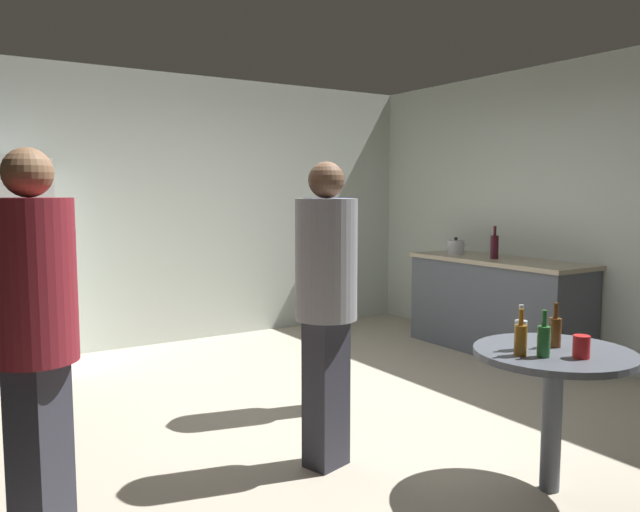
% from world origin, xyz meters
% --- Properties ---
extents(ground_plane, '(5.20, 5.20, 0.10)m').
position_xyz_m(ground_plane, '(0.00, 0.00, -0.05)').
color(ground_plane, '#B2A893').
extents(wall_back, '(5.32, 0.06, 2.70)m').
position_xyz_m(wall_back, '(0.00, 2.63, 1.35)').
color(wall_back, beige).
rests_on(wall_back, ground_plane).
extents(wall_side_right, '(0.06, 5.20, 2.70)m').
position_xyz_m(wall_side_right, '(2.63, 0.00, 1.35)').
color(wall_side_right, beige).
rests_on(wall_side_right, ground_plane).
extents(refrigerator, '(0.70, 0.68, 1.80)m').
position_xyz_m(refrigerator, '(-1.76, 2.20, 0.90)').
color(refrigerator, white).
rests_on(refrigerator, ground_plane).
extents(kitchen_counter, '(0.64, 1.82, 0.90)m').
position_xyz_m(kitchen_counter, '(2.28, 0.55, 0.45)').
color(kitchen_counter, '#4C515B').
rests_on(kitchen_counter, ground_plane).
extents(kettle, '(0.24, 0.17, 0.18)m').
position_xyz_m(kettle, '(2.23, 1.06, 0.97)').
color(kettle, '#B2B2B7').
rests_on(kettle, kitchen_counter).
extents(wine_bottle_on_counter, '(0.08, 0.08, 0.31)m').
position_xyz_m(wine_bottle_on_counter, '(2.23, 0.56, 1.02)').
color(wine_bottle_on_counter, '#3F141E').
rests_on(wine_bottle_on_counter, kitchen_counter).
extents(foreground_table, '(0.80, 0.80, 0.73)m').
position_xyz_m(foreground_table, '(0.31, -1.57, 0.63)').
color(foreground_table, '#4C515B').
rests_on(foreground_table, ground_plane).
extents(beer_bottle_amber, '(0.06, 0.06, 0.23)m').
position_xyz_m(beer_bottle_amber, '(0.09, -1.54, 0.82)').
color(beer_bottle_amber, '#8C5919').
rests_on(beer_bottle_amber, foreground_table).
extents(beer_bottle_brown, '(0.06, 0.06, 0.23)m').
position_xyz_m(beer_bottle_brown, '(0.37, -1.52, 0.82)').
color(beer_bottle_brown, '#593314').
rests_on(beer_bottle_brown, foreground_table).
extents(beer_bottle_green, '(0.06, 0.06, 0.23)m').
position_xyz_m(beer_bottle_green, '(0.16, -1.62, 0.82)').
color(beer_bottle_green, '#26662D').
rests_on(beer_bottle_green, foreground_table).
extents(beer_bottle_clear, '(0.06, 0.06, 0.23)m').
position_xyz_m(beer_bottle_clear, '(0.18, -1.46, 0.82)').
color(beer_bottle_clear, silver).
rests_on(beer_bottle_clear, foreground_table).
extents(plastic_cup_red, '(0.08, 0.08, 0.11)m').
position_xyz_m(plastic_cup_red, '(0.29, -1.73, 0.79)').
color(plastic_cup_red, red).
rests_on(plastic_cup_red, foreground_table).
extents(person_in_maroon_shirt, '(0.48, 0.48, 1.71)m').
position_xyz_m(person_in_maroon_shirt, '(-1.98, -0.80, 1.00)').
color(person_in_maroon_shirt, '#2D2D38').
rests_on(person_in_maroon_shirt, ground_plane).
extents(person_in_navy_shirt, '(0.39, 0.39, 1.69)m').
position_xyz_m(person_in_navy_shirt, '(0.03, 0.09, 0.99)').
color(person_in_navy_shirt, '#2D2D38').
rests_on(person_in_navy_shirt, ground_plane).
extents(person_in_gray_shirt, '(0.42, 0.42, 1.69)m').
position_xyz_m(person_in_gray_shirt, '(-0.49, -0.69, 0.99)').
color(person_in_gray_shirt, '#2D2D38').
rests_on(person_in_gray_shirt, ground_plane).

